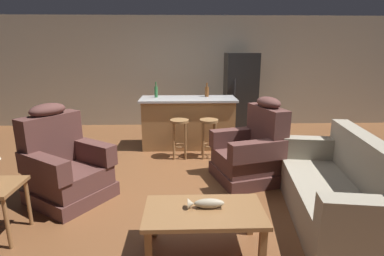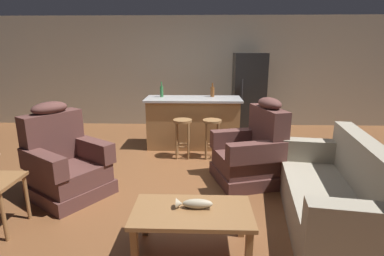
{
  "view_description": "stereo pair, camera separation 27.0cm",
  "coord_description": "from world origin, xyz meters",
  "px_view_note": "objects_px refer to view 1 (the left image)",
  "views": [
    {
      "loc": [
        -0.11,
        -4.23,
        1.85
      ],
      "look_at": [
        0.02,
        -0.1,
        0.75
      ],
      "focal_mm": 28.0,
      "sensor_mm": 36.0,
      "label": 1
    },
    {
      "loc": [
        0.16,
        -4.23,
        1.85
      ],
      "look_at": [
        0.02,
        -0.1,
        0.75
      ],
      "focal_mm": 28.0,
      "sensor_mm": 36.0,
      "label": 2
    }
  ],
  "objects_px": {
    "recliner_near_lamp": "(65,166)",
    "bar_stool_right": "(209,131)",
    "couch": "(340,192)",
    "kitchen_island": "(188,122)",
    "refrigerator": "(240,92)",
    "bottle_short_amber": "(156,91)",
    "coffee_table": "(204,215)",
    "recliner_near_island": "(252,151)",
    "bottle_tall_green": "(207,91)",
    "fish_figurine": "(206,204)",
    "bar_stool_left": "(179,131)"
  },
  "relations": [
    {
      "from": "fish_figurine",
      "to": "bottle_tall_green",
      "type": "relative_size",
      "value": 1.27
    },
    {
      "from": "fish_figurine",
      "to": "couch",
      "type": "bearing_deg",
      "value": 15.76
    },
    {
      "from": "coffee_table",
      "to": "recliner_near_island",
      "type": "relative_size",
      "value": 0.92
    },
    {
      "from": "recliner_near_island",
      "to": "bottle_short_amber",
      "type": "bearing_deg",
      "value": -63.75
    },
    {
      "from": "recliner_near_lamp",
      "to": "bar_stool_right",
      "type": "xyz_separation_m",
      "value": [
        1.93,
        1.41,
        0.05
      ]
    },
    {
      "from": "refrigerator",
      "to": "bottle_tall_green",
      "type": "bearing_deg",
      "value": -129.55
    },
    {
      "from": "couch",
      "to": "bottle_tall_green",
      "type": "height_order",
      "value": "bottle_tall_green"
    },
    {
      "from": "bottle_short_amber",
      "to": "bottle_tall_green",
      "type": "bearing_deg",
      "value": 3.67
    },
    {
      "from": "couch",
      "to": "bottle_short_amber",
      "type": "distance_m",
      "value": 3.62
    },
    {
      "from": "couch",
      "to": "bottle_tall_green",
      "type": "distance_m",
      "value": 3.18
    },
    {
      "from": "coffee_table",
      "to": "recliner_near_lamp",
      "type": "xyz_separation_m",
      "value": [
        -1.67,
        1.1,
        0.06
      ]
    },
    {
      "from": "recliner_near_island",
      "to": "bottle_tall_green",
      "type": "height_order",
      "value": "bottle_tall_green"
    },
    {
      "from": "bar_stool_left",
      "to": "refrigerator",
      "type": "relative_size",
      "value": 0.39
    },
    {
      "from": "fish_figurine",
      "to": "recliner_near_lamp",
      "type": "relative_size",
      "value": 0.28
    },
    {
      "from": "fish_figurine",
      "to": "refrigerator",
      "type": "xyz_separation_m",
      "value": [
        1.12,
        4.3,
        0.42
      ]
    },
    {
      "from": "recliner_near_lamp",
      "to": "recliner_near_island",
      "type": "height_order",
      "value": "same"
    },
    {
      "from": "refrigerator",
      "to": "bottle_short_amber",
      "type": "height_order",
      "value": "refrigerator"
    },
    {
      "from": "refrigerator",
      "to": "recliner_near_island",
      "type": "bearing_deg",
      "value": -96.93
    },
    {
      "from": "coffee_table",
      "to": "refrigerator",
      "type": "relative_size",
      "value": 0.62
    },
    {
      "from": "couch",
      "to": "bar_stool_left",
      "type": "xyz_separation_m",
      "value": [
        -1.76,
        2.05,
        0.13
      ]
    },
    {
      "from": "kitchen_island",
      "to": "refrigerator",
      "type": "bearing_deg",
      "value": 44.58
    },
    {
      "from": "coffee_table",
      "to": "recliner_near_lamp",
      "type": "height_order",
      "value": "recliner_near_lamp"
    },
    {
      "from": "bottle_tall_green",
      "to": "bottle_short_amber",
      "type": "xyz_separation_m",
      "value": [
        -0.97,
        -0.06,
        0.01
      ]
    },
    {
      "from": "recliner_near_island",
      "to": "bottle_short_amber",
      "type": "height_order",
      "value": "bottle_short_amber"
    },
    {
      "from": "coffee_table",
      "to": "recliner_near_island",
      "type": "bearing_deg",
      "value": 63.17
    },
    {
      "from": "bar_stool_left",
      "to": "recliner_near_island",
      "type": "bearing_deg",
      "value": -41.39
    },
    {
      "from": "bottle_short_amber",
      "to": "coffee_table",
      "type": "bearing_deg",
      "value": -77.97
    },
    {
      "from": "recliner_near_lamp",
      "to": "kitchen_island",
      "type": "bearing_deg",
      "value": 86.71
    },
    {
      "from": "couch",
      "to": "bar_stool_right",
      "type": "distance_m",
      "value": 2.4
    },
    {
      "from": "recliner_near_lamp",
      "to": "couch",
      "type": "bearing_deg",
      "value": 23.3
    },
    {
      "from": "recliner_near_lamp",
      "to": "bar_stool_right",
      "type": "bearing_deg",
      "value": 70.79
    },
    {
      "from": "coffee_table",
      "to": "couch",
      "type": "xyz_separation_m",
      "value": [
        1.51,
        0.46,
        -0.02
      ]
    },
    {
      "from": "couch",
      "to": "recliner_near_island",
      "type": "bearing_deg",
      "value": -49.18
    },
    {
      "from": "fish_figurine",
      "to": "recliner_near_island",
      "type": "height_order",
      "value": "recliner_near_island"
    },
    {
      "from": "bar_stool_right",
      "to": "refrigerator",
      "type": "xyz_separation_m",
      "value": [
        0.88,
        1.83,
        0.41
      ]
    },
    {
      "from": "recliner_near_island",
      "to": "refrigerator",
      "type": "bearing_deg",
      "value": -112.68
    },
    {
      "from": "bottle_tall_green",
      "to": "kitchen_island",
      "type": "bearing_deg",
      "value": -155.54
    },
    {
      "from": "coffee_table",
      "to": "kitchen_island",
      "type": "bearing_deg",
      "value": 91.5
    },
    {
      "from": "bottle_short_amber",
      "to": "bar_stool_right",
      "type": "bearing_deg",
      "value": -37.69
    },
    {
      "from": "fish_figurine",
      "to": "kitchen_island",
      "type": "bearing_deg",
      "value": 91.79
    },
    {
      "from": "recliner_near_lamp",
      "to": "bar_stool_right",
      "type": "height_order",
      "value": "recliner_near_lamp"
    },
    {
      "from": "recliner_near_lamp",
      "to": "bar_stool_left",
      "type": "bearing_deg",
      "value": 79.34
    },
    {
      "from": "bar_stool_left",
      "to": "bottle_short_amber",
      "type": "bearing_deg",
      "value": 121.19
    },
    {
      "from": "bar_stool_left",
      "to": "bottle_tall_green",
      "type": "height_order",
      "value": "bottle_tall_green"
    },
    {
      "from": "coffee_table",
      "to": "bottle_short_amber",
      "type": "height_order",
      "value": "bottle_short_amber"
    },
    {
      "from": "coffee_table",
      "to": "fish_figurine",
      "type": "height_order",
      "value": "fish_figurine"
    },
    {
      "from": "couch",
      "to": "kitchen_island",
      "type": "bearing_deg",
      "value": -50.66
    },
    {
      "from": "coffee_table",
      "to": "fish_figurine",
      "type": "xyz_separation_m",
      "value": [
        0.01,
        0.04,
        0.1
      ]
    },
    {
      "from": "kitchen_island",
      "to": "refrigerator",
      "type": "distance_m",
      "value": 1.76
    },
    {
      "from": "bottle_short_amber",
      "to": "fish_figurine",
      "type": "bearing_deg",
      "value": -77.58
    }
  ]
}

